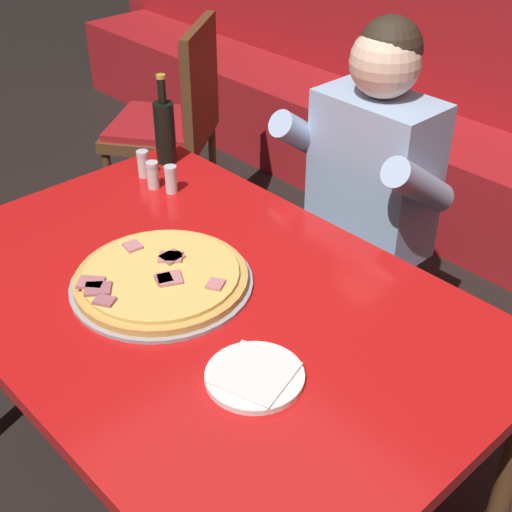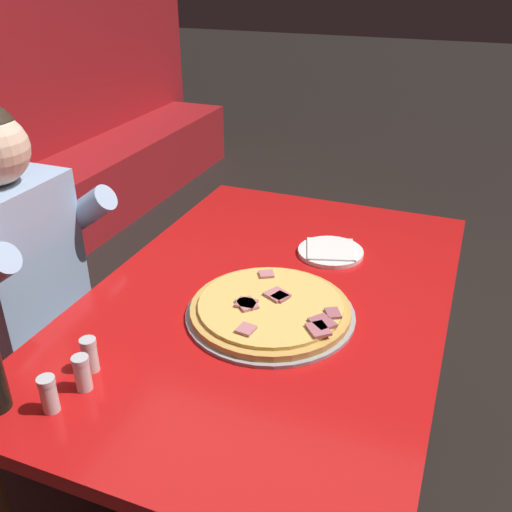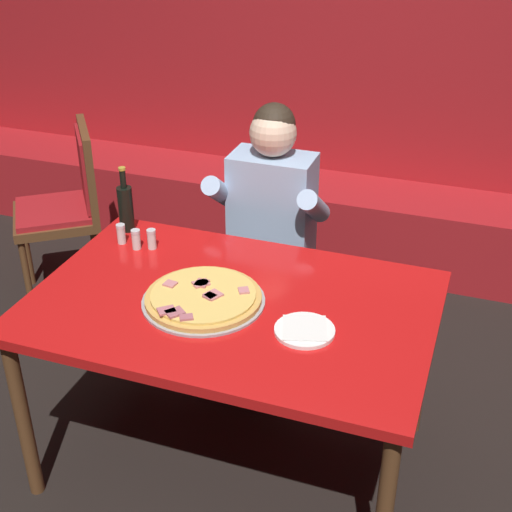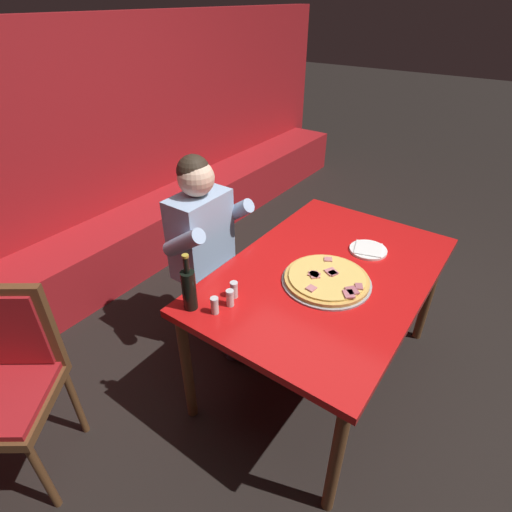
{
  "view_description": "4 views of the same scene",
  "coord_description": "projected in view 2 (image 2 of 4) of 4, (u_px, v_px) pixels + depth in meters",
  "views": [
    {
      "loc": [
        1.11,
        -0.84,
        1.82
      ],
      "look_at": [
        0.08,
        0.12,
        0.88
      ],
      "focal_mm": 50.0,
      "sensor_mm": 36.0,
      "label": 1
    },
    {
      "loc": [
        -1.29,
        -0.47,
        1.64
      ],
      "look_at": [
        0.09,
        0.08,
        0.84
      ],
      "focal_mm": 40.0,
      "sensor_mm": 36.0,
      "label": 2
    },
    {
      "loc": [
        0.82,
        -2.04,
        2.2
      ],
      "look_at": [
        0.02,
        0.2,
        0.87
      ],
      "focal_mm": 50.0,
      "sensor_mm": 36.0,
      "label": 3
    },
    {
      "loc": [
        -1.62,
        -0.69,
        2.0
      ],
      "look_at": [
        -0.18,
        0.34,
        0.84
      ],
      "focal_mm": 28.0,
      "sensor_mm": 36.0,
      "label": 4
    }
  ],
  "objects": [
    {
      "name": "diner_seated_blue_shirt",
      "position": [
        43.0,
        288.0,
        1.79
      ],
      "size": [
        0.53,
        0.53,
        1.27
      ],
      "color": "black",
      "rests_on": "ground_plane"
    },
    {
      "name": "main_dining_table",
      "position": [
        269.0,
        317.0,
        1.65
      ],
      "size": [
        1.47,
        0.97,
        0.78
      ],
      "color": "brown",
      "rests_on": "ground_plane"
    },
    {
      "name": "shaker_red_pepper_flakes",
      "position": [
        90.0,
        356.0,
        1.31
      ],
      "size": [
        0.04,
        0.04,
        0.09
      ],
      "color": "silver",
      "rests_on": "main_dining_table"
    },
    {
      "name": "shaker_oregano",
      "position": [
        49.0,
        396.0,
        1.19
      ],
      "size": [
        0.04,
        0.04,
        0.09
      ],
      "color": "silver",
      "rests_on": "main_dining_table"
    },
    {
      "name": "ground_plane",
      "position": [
        267.0,
        485.0,
        1.98
      ],
      "size": [
        24.0,
        24.0,
        0.0
      ],
      "primitive_type": "plane",
      "color": "black"
    },
    {
      "name": "shaker_parmesan",
      "position": [
        83.0,
        375.0,
        1.25
      ],
      "size": [
        0.04,
        0.04,
        0.09
      ],
      "color": "silver",
      "rests_on": "main_dining_table"
    },
    {
      "name": "pizza",
      "position": [
        271.0,
        310.0,
        1.52
      ],
      "size": [
        0.45,
        0.45,
        0.05
      ],
      "color": "#9E9EA3",
      "rests_on": "main_dining_table"
    },
    {
      "name": "plate_white_paper",
      "position": [
        331.0,
        251.0,
        1.83
      ],
      "size": [
        0.21,
        0.21,
        0.02
      ],
      "color": "white",
      "rests_on": "main_dining_table"
    }
  ]
}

